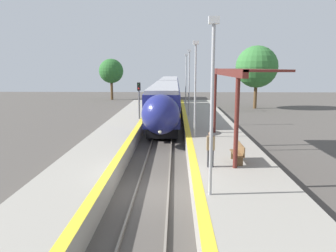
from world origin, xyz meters
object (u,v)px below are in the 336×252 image
platform_bench (239,153)px  lamppost_far (189,79)px  lamppost_near (212,98)px  train (168,94)px  lamppost_farthest (186,76)px  person_waiting (211,149)px  railway_signal (139,101)px  lamppost_mid (195,84)px

platform_bench → lamppost_far: bearing=96.5°
lamppost_near → train: bearing=94.3°
lamppost_near → lamppost_farthest: size_ratio=1.00×
platform_bench → person_waiting: (-1.43, -0.78, 0.38)m
railway_signal → lamppost_farthest: lamppost_farthest is taller
lamppost_far → lamppost_farthest: 9.86m
train → railway_signal: railway_signal is taller
railway_signal → lamppost_near: (4.47, -17.47, 1.89)m
platform_bench → lamppost_far: lamppost_far is taller
lamppost_far → lamppost_farthest: size_ratio=1.00×
platform_bench → lamppost_mid: size_ratio=0.25×
platform_bench → person_waiting: bearing=-151.5°
platform_bench → railway_signal: size_ratio=0.37×
lamppost_near → platform_bench: bearing=66.5°
railway_signal → lamppost_far: 5.34m
train → lamppost_mid: bearing=-83.5°
train → lamppost_farthest: size_ratio=6.61×
person_waiting → platform_bench: bearing=28.5°
platform_bench → lamppost_far: (-1.78, 15.63, 2.99)m
train → lamppost_far: 10.55m
lamppost_far → lamppost_farthest: same height
lamppost_near → lamppost_far: size_ratio=1.00×
lamppost_far → person_waiting: bearing=-88.8°
person_waiting → lamppost_near: bearing=-96.1°
platform_bench → railway_signal: railway_signal is taller
lamppost_mid → train: bearing=96.5°
lamppost_mid → lamppost_far: same height
train → lamppost_farthest: (2.26, -0.20, 2.24)m
lamppost_mid → lamppost_farthest: size_ratio=1.00×
train → lamppost_farthest: lamppost_farthest is taller
lamppost_near → lamppost_mid: bearing=90.0°
lamppost_farthest → railway_signal: bearing=-110.3°
train → lamppost_mid: size_ratio=6.61×
platform_bench → railway_signal: (-6.25, 13.38, 1.11)m
person_waiting → lamppost_mid: (-0.35, 6.54, 2.61)m
train → railway_signal: 12.51m
person_waiting → lamppost_far: size_ratio=0.27×
lamppost_mid → lamppost_farthest: (0.00, 19.72, 0.00)m
lamppost_far → platform_bench: bearing=-83.5°
person_waiting → lamppost_mid: lamppost_mid is taller
lamppost_farthest → person_waiting: bearing=-89.2°
lamppost_mid → lamppost_farthest: same height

